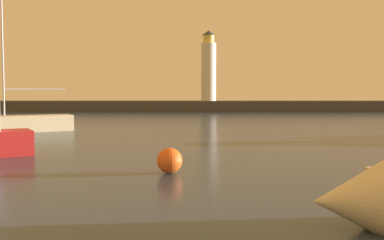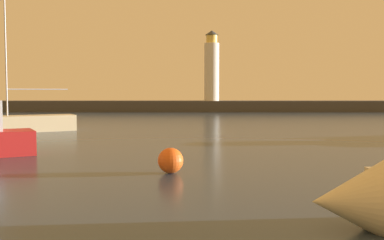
{
  "view_description": "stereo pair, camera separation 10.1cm",
  "coord_description": "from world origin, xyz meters",
  "views": [
    {
      "loc": [
        -1.57,
        -2.23,
        3.14
      ],
      "look_at": [
        -1.42,
        16.59,
        1.94
      ],
      "focal_mm": 41.72,
      "sensor_mm": 36.0,
      "label": 1
    },
    {
      "loc": [
        -1.47,
        -2.23,
        3.14
      ],
      "look_at": [
        -1.42,
        16.59,
        1.94
      ],
      "focal_mm": 41.72,
      "sensor_mm": 36.0,
      "label": 2
    }
  ],
  "objects": [
    {
      "name": "breakwater",
      "position": [
        0.0,
        68.4,
        0.85
      ],
      "size": [
        79.05,
        5.04,
        1.71
      ],
      "primitive_type": "cube",
      "color": "#423F3D",
      "rests_on": "ground_plane"
    },
    {
      "name": "ground_plane",
      "position": [
        0.0,
        34.2,
        0.0
      ],
      "size": [
        220.0,
        220.0,
        0.0
      ],
      "primitive_type": "plane",
      "color": "#2D3D51"
    },
    {
      "name": "mooring_buoy",
      "position": [
        -2.3,
        14.77,
        0.49
      ],
      "size": [
        0.99,
        0.99,
        0.99
      ],
      "primitive_type": "sphere",
      "color": "#EA5919",
      "rests_on": "ground_plane"
    },
    {
      "name": "lighthouse",
      "position": [
        1.64,
        68.4,
        6.94
      ],
      "size": [
        2.32,
        2.32,
        11.04
      ],
      "color": "silver",
      "rests_on": "breakwater"
    },
    {
      "name": "sailboat_moored",
      "position": [
        -15.0,
        32.51,
        0.68
      ],
      "size": [
        8.44,
        5.93,
        12.75
      ],
      "color": "beige",
      "rests_on": "ground_plane"
    }
  ]
}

